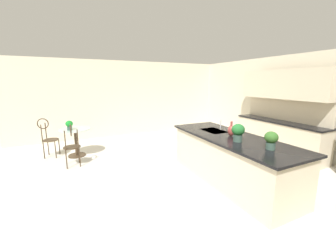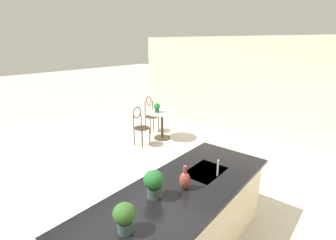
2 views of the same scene
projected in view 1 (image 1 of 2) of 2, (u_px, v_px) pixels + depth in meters
name	position (u px, v px, depth m)	size (l,w,h in m)	color
ground_plane	(185.00, 183.00, 4.07)	(40.00, 40.00, 0.00)	beige
wall_back	(308.00, 106.00, 5.36)	(9.00, 0.12, 2.70)	beige
wall_left_window	(128.00, 99.00, 7.61)	(0.12, 7.80, 2.70)	beige
kitchen_island	(230.00, 159.00, 4.08)	(2.80, 1.06, 0.92)	beige
back_counter_run	(279.00, 136.00, 5.69)	(2.44, 0.64, 1.52)	beige
upper_cabinet_run	(283.00, 84.00, 5.42)	(2.40, 0.36, 0.76)	beige
bistro_table	(76.00, 140.00, 5.47)	(0.80, 0.80, 0.74)	#3D2D1E
chair_near_window	(72.00, 143.00, 4.75)	(0.49, 0.39, 1.04)	#3D2D1E
chair_by_island	(48.00, 136.00, 5.39)	(0.47, 0.52, 1.04)	#3D2D1E
sink_faucet	(221.00, 125.00, 4.54)	(0.02, 0.02, 0.22)	#B2B5BA
potted_plant_on_table	(69.00, 125.00, 5.28)	(0.18, 0.18, 0.25)	#385147
potted_plant_counter_far	(271.00, 139.00, 3.22)	(0.20, 0.20, 0.29)	#385147
potted_plant_counter_near	(238.00, 131.00, 3.64)	(0.23, 0.23, 0.32)	#385147
vase_on_counter	(231.00, 130.00, 4.03)	(0.13, 0.13, 0.29)	#993D38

